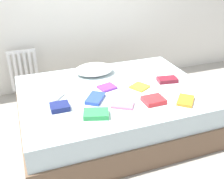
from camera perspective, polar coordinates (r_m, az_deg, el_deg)
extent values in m
plane|color=#9E998E|center=(3.18, 0.31, -8.12)|extent=(8.00, 8.00, 0.00)
cube|color=brown|center=(3.10, 0.32, -6.00)|extent=(2.00, 1.50, 0.28)
cube|color=silver|center=(2.97, 0.33, -1.96)|extent=(1.96, 1.46, 0.22)
cylinder|color=white|center=(3.92, -20.40, 3.42)|extent=(0.04, 0.04, 0.58)
cylinder|color=white|center=(3.91, -19.44, 3.58)|extent=(0.04, 0.04, 0.58)
cylinder|color=white|center=(3.91, -18.47, 3.73)|extent=(0.04, 0.04, 0.58)
cylinder|color=white|center=(3.91, -17.51, 3.88)|extent=(0.04, 0.04, 0.58)
cylinder|color=white|center=(3.92, -16.54, 4.04)|extent=(0.04, 0.04, 0.58)
cylinder|color=white|center=(3.92, -15.58, 4.19)|extent=(0.04, 0.04, 0.58)
cube|color=white|center=(3.82, -18.56, 7.51)|extent=(0.38, 0.04, 0.04)
cube|color=white|center=(4.02, -17.45, 0.29)|extent=(0.38, 0.04, 0.04)
ellipsoid|color=white|center=(3.28, -3.75, 4.22)|extent=(0.46, 0.36, 0.12)
cube|color=green|center=(2.46, -3.35, -5.12)|extent=(0.26, 0.22, 0.05)
cube|color=#2847B7|center=(2.72, -3.53, -1.85)|extent=(0.25, 0.28, 0.04)
cube|color=navy|center=(2.61, -10.86, -3.56)|extent=(0.18, 0.15, 0.05)
cube|color=yellow|center=(2.97, 5.81, 0.58)|extent=(0.23, 0.23, 0.02)
cube|color=white|center=(2.84, -12.36, -1.30)|extent=(0.25, 0.25, 0.03)
cube|color=maroon|center=(3.16, 11.47, 2.02)|extent=(0.24, 0.16, 0.05)
cube|color=orange|center=(2.78, 15.14, -2.23)|extent=(0.26, 0.27, 0.03)
cube|color=pink|center=(2.62, 2.24, -3.20)|extent=(0.25, 0.23, 0.02)
cube|color=purple|center=(2.94, -1.04, 0.47)|extent=(0.21, 0.19, 0.02)
cube|color=red|center=(2.70, 8.69, -2.22)|extent=(0.21, 0.18, 0.05)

